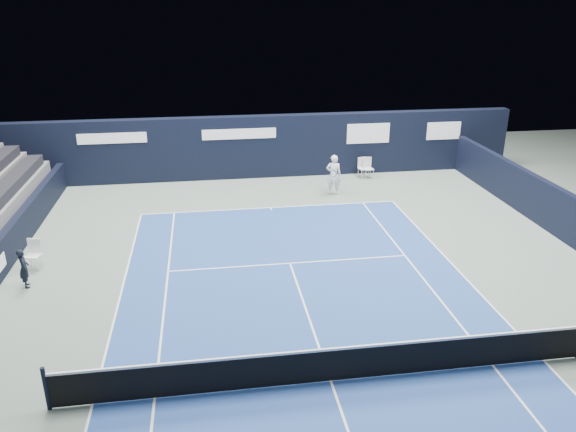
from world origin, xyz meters
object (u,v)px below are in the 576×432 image
object	(u,v)px
folding_chair_back_a	(362,164)
line_judge_chair	(34,252)
tennis_player	(334,175)
tennis_net	(331,364)
folding_chair_back_b	(368,166)

from	to	relation	value
folding_chair_back_a	line_judge_chair	world-z (taller)	line_judge_chair
tennis_player	line_judge_chair	bearing A→B (deg)	-153.07
folding_chair_back_a	line_judge_chair	bearing A→B (deg)	-160.75
tennis_player	folding_chair_back_a	bearing A→B (deg)	49.27
folding_chair_back_a	tennis_net	xyz separation A→B (m)	(-5.11, -15.64, -0.17)
folding_chair_back_b	tennis_net	bearing A→B (deg)	-115.82
tennis_net	tennis_player	distance (m)	13.64
folding_chair_back_a	folding_chair_back_b	world-z (taller)	folding_chair_back_b
folding_chair_back_b	tennis_player	size ratio (longest dim) A/B	0.56
tennis_player	folding_chair_back_b	bearing A→B (deg)	43.90
line_judge_chair	tennis_player	xyz separation A→B (m)	(11.62, 5.90, 0.35)
line_judge_chair	tennis_player	world-z (taller)	tennis_player
folding_chair_back_b	tennis_net	xyz separation A→B (m)	(-5.34, -15.46, -0.09)
folding_chair_back_b	line_judge_chair	xyz separation A→B (m)	(-13.88, -8.08, -0.01)
folding_chair_back_a	tennis_net	distance (m)	16.45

